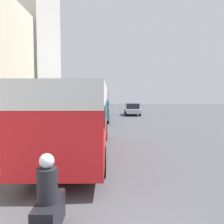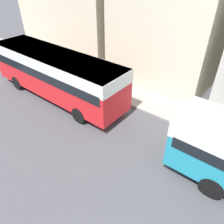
# 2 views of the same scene
# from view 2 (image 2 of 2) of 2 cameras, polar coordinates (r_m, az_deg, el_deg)

# --- Properties ---
(sidewalk) EXTENTS (2.20, 120.00, 0.15)m
(sidewalk) POSITION_cam_2_polar(r_m,az_deg,el_deg) (23.65, -20.49, 13.54)
(sidewalk) COLOR gray
(sidewalk) RESTS_ON ground_plane
(building_corner) EXTENTS (6.61, 9.94, 9.65)m
(building_corner) POSITION_cam_2_polar(r_m,az_deg,el_deg) (22.73, -8.34, 26.96)
(building_corner) COLOR beige
(building_corner) RESTS_ON ground_plane
(building_midblock) EXTENTS (6.99, 7.25, 8.44)m
(building_midblock) POSITION_cam_2_polar(r_m,az_deg,el_deg) (17.65, 15.86, 21.66)
(building_midblock) COLOR beige
(building_midblock) RESTS_ON ground_plane
(bus_lead) EXTENTS (2.64, 10.45, 3.11)m
(bus_lead) POSITION_cam_2_polar(r_m,az_deg,el_deg) (15.03, -14.54, 10.57)
(bus_lead) COLOR red
(bus_lead) RESTS_ON ground_plane
(motorcycle_behind_lead) EXTENTS (0.39, 2.24, 1.73)m
(motorcycle_behind_lead) POSITION_cam_2_polar(r_m,az_deg,el_deg) (21.08, -27.06, 11.10)
(motorcycle_behind_lead) COLOR black
(motorcycle_behind_lead) RESTS_ON ground_plane
(pedestrian_near_curb) EXTENTS (0.40, 0.40, 1.72)m
(pedestrian_near_curb) POSITION_cam_2_polar(r_m,az_deg,el_deg) (22.69, -20.95, 15.14)
(pedestrian_near_curb) COLOR #232838
(pedestrian_near_curb) RESTS_ON sidewalk
(pedestrian_walking_away) EXTENTS (0.32, 0.32, 1.63)m
(pedestrian_walking_away) POSITION_cam_2_polar(r_m,az_deg,el_deg) (16.48, -2.43, 10.00)
(pedestrian_walking_away) COLOR #232838
(pedestrian_walking_away) RESTS_ON sidewalk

